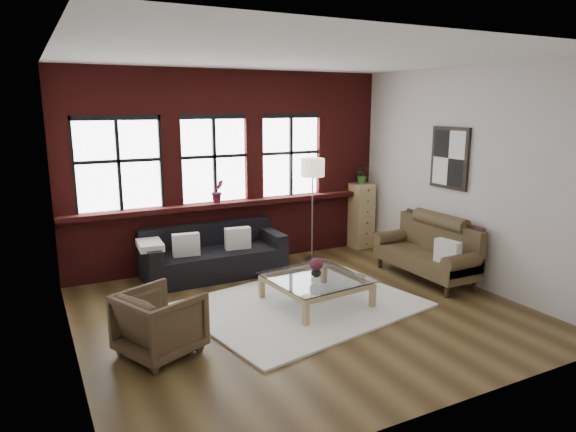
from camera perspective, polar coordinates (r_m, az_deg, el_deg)
name	(u,v)px	position (r m, az deg, el deg)	size (l,w,h in m)	color
floor	(302,311)	(6.83, 1.59, -10.51)	(5.50, 5.50, 0.00)	#443119
ceiling	(304,56)	(6.32, 1.77, 17.30)	(5.50, 5.50, 0.00)	white
wall_back	(230,169)	(8.63, -6.42, 5.24)	(5.50, 5.50, 0.00)	beige
wall_front	(451,235)	(4.41, 17.62, -2.01)	(5.50, 5.50, 0.00)	beige
wall_left	(63,211)	(5.61, -23.69, 0.50)	(5.00, 5.00, 0.00)	beige
wall_right	(465,177)	(8.07, 19.06, 4.16)	(5.00, 5.00, 0.00)	beige
brick_backwall	(232,169)	(8.58, -6.28, 5.20)	(5.50, 0.12, 3.20)	#551514
sill_ledge	(234,203)	(8.58, -5.97, 1.42)	(5.50, 0.30, 0.08)	#551514
window_left	(118,166)	(8.10, -18.33, 5.31)	(1.38, 0.10, 1.50)	black
window_mid	(214,161)	(8.47, -8.23, 6.07)	(1.38, 0.10, 1.50)	black
window_right	(290,157)	(9.02, 0.24, 6.57)	(1.38, 0.10, 1.50)	black
wall_poster	(450,158)	(8.23, 17.53, 6.16)	(0.05, 0.74, 0.94)	black
shag_rug	(303,305)	(6.99, 1.63, -9.82)	(2.88, 2.26, 0.03)	white
dark_sofa	(214,251)	(8.14, -8.22, -3.90)	(2.19, 0.89, 0.79)	black
pillow_a	(186,245)	(7.86, -11.25, -3.15)	(0.40, 0.14, 0.34)	silver
pillow_b	(238,238)	(8.12, -5.60, -2.47)	(0.40, 0.14, 0.34)	silver
vintage_settee	(425,249)	(8.17, 15.01, -3.60)	(0.79, 1.77, 0.94)	#44361F
pillow_settee	(448,252)	(7.71, 17.31, -3.82)	(0.14, 0.38, 0.34)	silver
armchair	(160,323)	(5.78, -14.03, -11.44)	(0.76, 0.78, 0.71)	#453522
coffee_table	(316,291)	(7.00, 3.12, -8.27)	(1.19, 1.19, 0.40)	tan
vase	(316,272)	(6.92, 3.15, -6.20)	(0.13, 0.13, 0.14)	#B2B2B2
flowers	(316,264)	(6.88, 3.16, -5.37)	(0.18, 0.18, 0.18)	#581E30
drawer_chest	(361,216)	(9.72, 8.12, 0.05)	(0.38, 0.38, 1.22)	tan
potted_plant_top	(362,175)	(9.58, 8.25, 4.54)	(0.28, 0.25, 0.32)	#2D5923
floor_lamp	(312,206)	(8.75, 2.72, 1.13)	(0.40, 0.40, 1.92)	#A5A5A8
sill_plant	(218,191)	(8.41, -7.82, 2.75)	(0.21, 0.17, 0.38)	#581E30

